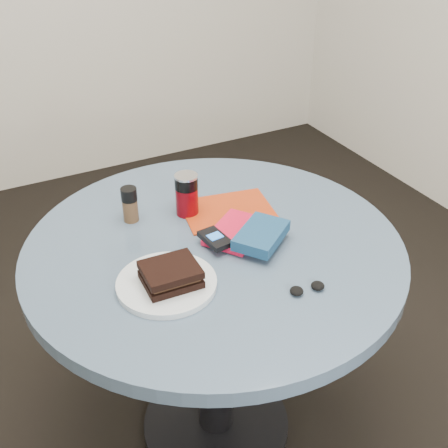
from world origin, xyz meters
name	(u,v)px	position (x,y,z in m)	size (l,w,h in m)	color
ground	(216,425)	(0.00, 0.00, 0.00)	(4.00, 4.00, 0.00)	black
table	(214,291)	(0.00, 0.00, 0.59)	(1.00, 1.00, 0.75)	black
plate	(167,284)	(-0.18, -0.11, 0.76)	(0.24, 0.24, 0.02)	silver
sandwich	(171,274)	(-0.17, -0.12, 0.79)	(0.13, 0.11, 0.05)	black
soda_can	(187,194)	(0.00, 0.17, 0.81)	(0.09, 0.09, 0.12)	#66050C
pepper_grinder	(130,204)	(-0.16, 0.21, 0.80)	(0.05, 0.05, 0.10)	#4F3721
magazine	(228,210)	(0.11, 0.12, 0.75)	(0.25, 0.19, 0.00)	#9B2E0E
red_book	(236,231)	(0.07, 0.00, 0.76)	(0.18, 0.12, 0.01)	red
novel	(261,235)	(0.10, -0.07, 0.78)	(0.16, 0.10, 0.03)	navy
mp3_player	(215,239)	(-0.01, -0.02, 0.78)	(0.06, 0.10, 0.02)	black
headphones	(307,288)	(0.10, -0.28, 0.76)	(0.09, 0.04, 0.02)	black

